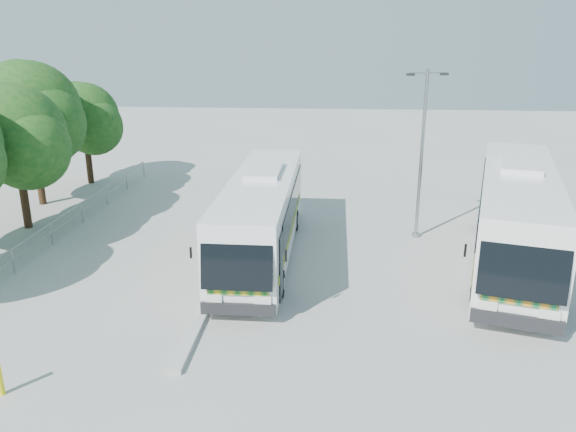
# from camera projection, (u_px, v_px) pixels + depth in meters

# --- Properties ---
(ground) EXTENTS (100.00, 100.00, 0.00)m
(ground) POSITION_uv_depth(u_px,v_px,m) (282.00, 282.00, 20.15)
(ground) COLOR #A8A8A3
(ground) RESTS_ON ground
(kerb_divider) EXTENTS (0.40, 16.00, 0.15)m
(kerb_divider) POSITION_uv_depth(u_px,v_px,m) (228.00, 257.00, 22.20)
(kerb_divider) COLOR #B2B2AD
(kerb_divider) RESTS_ON ground
(railing) EXTENTS (0.06, 22.00, 1.00)m
(railing) POSITION_uv_depth(u_px,v_px,m) (62.00, 221.00, 24.47)
(railing) COLOR gray
(railing) RESTS_ON ground
(tree_far_c) EXTENTS (4.97, 4.69, 6.49)m
(tree_far_c) POSITION_uv_depth(u_px,v_px,m) (17.00, 136.00, 24.58)
(tree_far_c) COLOR #382314
(tree_far_c) RESTS_ON ground
(tree_far_d) EXTENTS (5.62, 5.30, 7.33)m
(tree_far_d) POSITION_uv_depth(u_px,v_px,m) (32.00, 112.00, 28.01)
(tree_far_d) COLOR #382314
(tree_far_d) RESTS_ON ground
(tree_far_e) EXTENTS (4.54, 4.28, 5.92)m
(tree_far_e) POSITION_uv_depth(u_px,v_px,m) (85.00, 118.00, 32.52)
(tree_far_e) COLOR #382314
(tree_far_e) RESTS_ON ground
(coach_main) EXTENTS (2.51, 11.55, 3.20)m
(coach_main) POSITION_uv_depth(u_px,v_px,m) (262.00, 214.00, 22.05)
(coach_main) COLOR silver
(coach_main) RESTS_ON ground
(coach_adjacent) EXTENTS (5.83, 13.04, 3.56)m
(coach_adjacent) POSITION_uv_depth(u_px,v_px,m) (516.00, 214.00, 21.43)
(coach_adjacent) COLOR white
(coach_adjacent) RESTS_ON ground
(lamppost) EXTENTS (1.74, 0.59, 7.19)m
(lamppost) POSITION_uv_depth(u_px,v_px,m) (422.00, 148.00, 23.48)
(lamppost) COLOR gray
(lamppost) RESTS_ON ground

